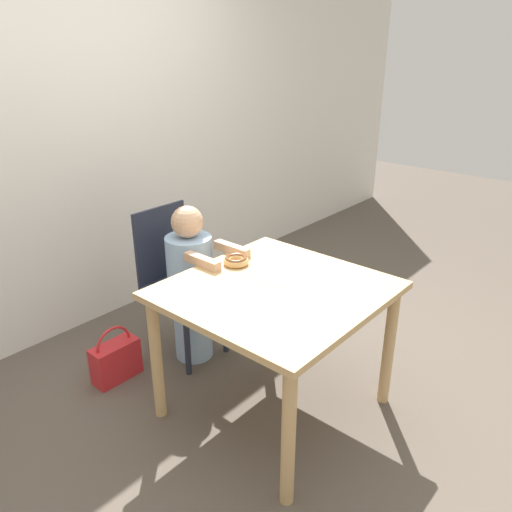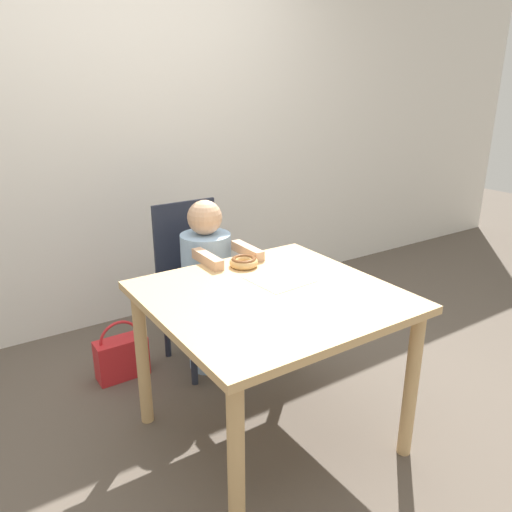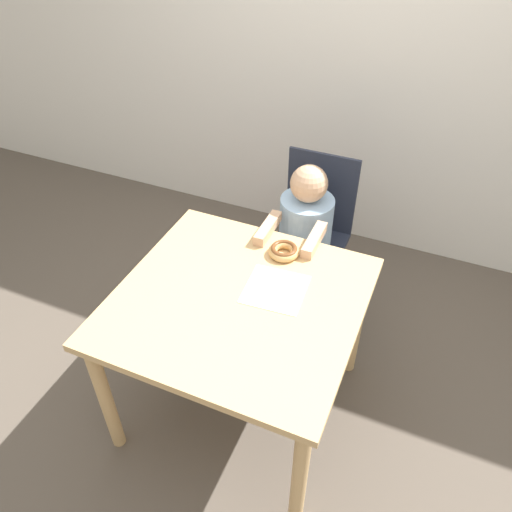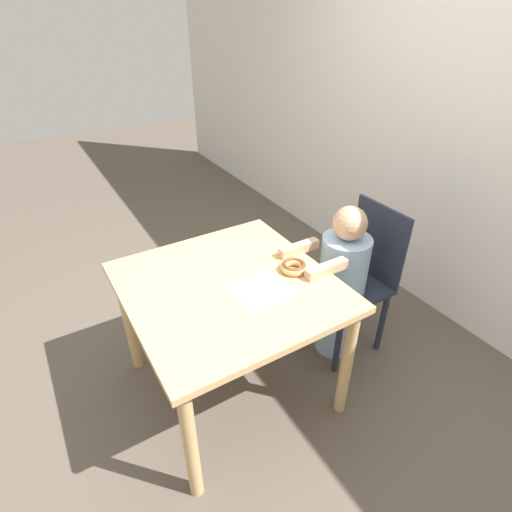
{
  "view_description": "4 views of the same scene",
  "coord_description": "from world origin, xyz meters",
  "px_view_note": "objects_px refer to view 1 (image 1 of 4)",
  "views": [
    {
      "loc": [
        -1.72,
        -1.35,
        1.83
      ],
      "look_at": [
        0.02,
        0.14,
        0.85
      ],
      "focal_mm": 35.0,
      "sensor_mm": 36.0,
      "label": 1
    },
    {
      "loc": [
        -1.12,
        -1.57,
        1.58
      ],
      "look_at": [
        0.02,
        0.14,
        0.85
      ],
      "focal_mm": 35.0,
      "sensor_mm": 36.0,
      "label": 2
    },
    {
      "loc": [
        0.64,
        -1.31,
        2.17
      ],
      "look_at": [
        0.02,
        0.14,
        0.85
      ],
      "focal_mm": 35.0,
      "sensor_mm": 36.0,
      "label": 3
    },
    {
      "loc": [
        1.4,
        -0.69,
        1.88
      ],
      "look_at": [
        0.02,
        0.14,
        0.85
      ],
      "focal_mm": 28.0,
      "sensor_mm": 36.0,
      "label": 4
    }
  ],
  "objects_px": {
    "chair": "(178,281)",
    "child_figure": "(191,286)",
    "handbag": "(116,360)",
    "donut": "(236,260)"
  },
  "relations": [
    {
      "from": "donut",
      "to": "handbag",
      "type": "bearing_deg",
      "value": 131.95
    },
    {
      "from": "chair",
      "to": "child_figure",
      "type": "distance_m",
      "value": 0.13
    },
    {
      "from": "handbag",
      "to": "chair",
      "type": "bearing_deg",
      "value": -5.69
    },
    {
      "from": "handbag",
      "to": "donut",
      "type": "bearing_deg",
      "value": -48.05
    },
    {
      "from": "chair",
      "to": "donut",
      "type": "relative_size",
      "value": 6.73
    },
    {
      "from": "chair",
      "to": "donut",
      "type": "height_order",
      "value": "chair"
    },
    {
      "from": "child_figure",
      "to": "donut",
      "type": "height_order",
      "value": "child_figure"
    },
    {
      "from": "chair",
      "to": "child_figure",
      "type": "relative_size",
      "value": 0.94
    },
    {
      "from": "chair",
      "to": "handbag",
      "type": "height_order",
      "value": "chair"
    },
    {
      "from": "child_figure",
      "to": "donut",
      "type": "distance_m",
      "value": 0.45
    }
  ]
}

